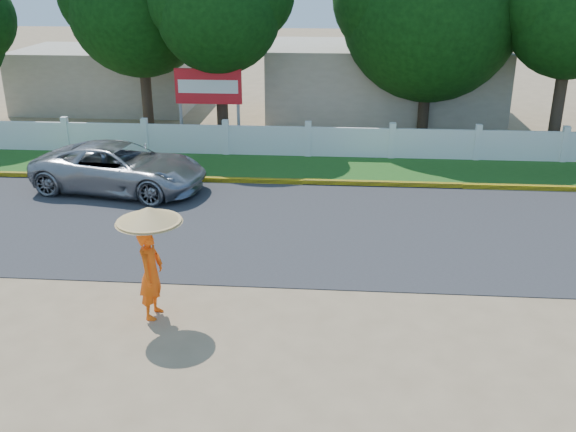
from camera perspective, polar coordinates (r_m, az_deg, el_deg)
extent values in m
plane|color=#9E8460|center=(13.12, -0.70, -8.52)|extent=(120.00, 120.00, 0.00)
cube|color=#38383A|center=(17.14, 0.66, -0.94)|extent=(60.00, 7.00, 0.02)
cube|color=#2D601E|center=(22.07, 1.59, 4.29)|extent=(60.00, 3.50, 0.03)
cube|color=yellow|center=(20.44, 1.34, 3.05)|extent=(40.00, 0.18, 0.16)
cube|color=silver|center=(23.32, 1.80, 6.61)|extent=(40.00, 0.10, 1.10)
cube|color=#B7AD99|center=(29.78, 8.39, 11.76)|extent=(10.00, 6.00, 3.20)
cube|color=#B7AD99|center=(32.66, -15.65, 11.71)|extent=(8.00, 5.00, 2.80)
imported|color=#94969B|center=(20.35, -14.68, 4.19)|extent=(5.61, 3.28, 1.47)
imported|color=#FF560D|center=(12.84, -12.08, -5.01)|extent=(0.52, 0.72, 1.87)
cylinder|color=gray|center=(12.53, -12.11, -2.09)|extent=(0.03, 0.03, 1.21)
cone|color=tan|center=(12.34, -12.30, 0.11)|extent=(1.28, 1.28, 0.31)
cylinder|color=gray|center=(24.97, -9.46, 8.40)|extent=(0.12, 0.12, 2.00)
cylinder|color=gray|center=(24.54, -4.41, 8.40)|extent=(0.12, 0.12, 2.00)
cube|color=red|center=(24.47, -7.10, 11.37)|extent=(2.50, 0.12, 1.30)
cube|color=silver|center=(24.41, -7.13, 11.34)|extent=(2.25, 0.02, 0.49)
cylinder|color=#473828|center=(26.85, 12.04, 10.17)|extent=(0.44, 0.44, 2.94)
sphere|color=#0F3E0E|center=(26.42, 12.62, 17.36)|extent=(6.93, 6.93, 6.93)
cylinder|color=#473828|center=(27.78, -12.49, 11.07)|extent=(0.44, 0.44, 3.47)
sphere|color=#0F3E0E|center=(27.40, -13.07, 17.87)|extent=(5.71, 5.71, 5.71)
cylinder|color=#473828|center=(26.15, 22.93, 9.45)|extent=(0.44, 0.44, 3.65)
sphere|color=#0F3E0E|center=(25.77, 23.96, 16.14)|extent=(4.61, 4.61, 4.61)
cylinder|color=#473828|center=(25.19, -5.90, 10.64)|extent=(0.44, 0.44, 3.67)
sphere|color=#0F3E0E|center=(24.79, -6.19, 17.72)|extent=(4.64, 4.64, 4.64)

